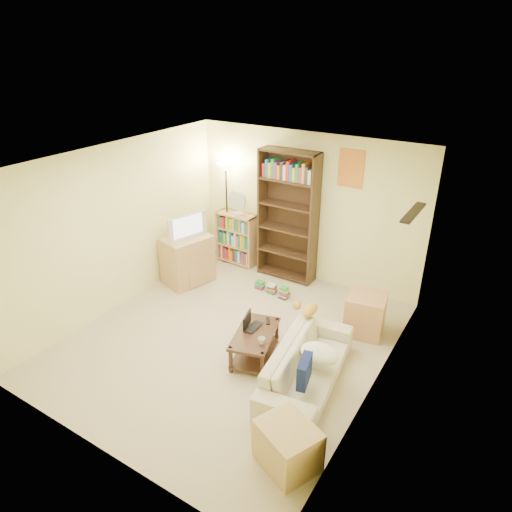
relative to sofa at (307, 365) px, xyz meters
name	(u,v)px	position (x,y,z in m)	size (l,w,h in m)	color
room	(228,232)	(-1.29, 0.24, 1.36)	(4.50, 4.54, 2.52)	beige
sofa	(307,365)	(0.00, 0.00, 0.00)	(0.93, 1.87, 0.52)	beige
navy_pillow	(304,371)	(0.14, -0.37, 0.24)	(0.34, 0.10, 0.31)	navy
cream_blanket	(319,353)	(0.12, 0.06, 0.19)	(0.48, 0.34, 0.21)	white
tabby_cat	(308,309)	(-0.32, 0.65, 0.33)	(0.42, 0.19, 0.14)	gold
coffee_table	(255,342)	(-0.80, 0.09, -0.02)	(0.69, 0.96, 0.38)	#422319
laptop	(256,328)	(-0.83, 0.17, 0.13)	(0.19, 0.29, 0.02)	black
laptop_screen	(247,320)	(-0.95, 0.14, 0.24)	(0.01, 0.29, 0.19)	white
mug	(262,341)	(-0.60, -0.06, 0.16)	(0.09, 0.09, 0.08)	silver
tv_remote	(268,321)	(-0.78, 0.39, 0.13)	(0.05, 0.15, 0.02)	black
tv_stand	(187,260)	(-2.85, 1.23, 0.15)	(0.55, 0.77, 0.82)	tan
television	(185,226)	(-2.85, 1.23, 0.77)	(0.29, 0.72, 0.42)	black
tall_bookshelf	(288,214)	(-1.52, 2.29, 0.91)	(1.00, 0.34, 2.22)	#3B2916
short_bookshelf	(237,239)	(-2.55, 2.29, 0.22)	(0.75, 0.32, 0.96)	tan
desk_fan	(237,203)	(-2.50, 2.24, 0.93)	(0.34, 0.19, 0.45)	silver
floor_lamp	(226,184)	(-2.76, 2.29, 1.21)	(0.31, 0.31, 1.85)	black
side_table	(365,314)	(0.22, 1.39, 0.03)	(0.52, 0.52, 0.59)	tan
end_cabinet	(288,446)	(0.36, -1.15, -0.03)	(0.57, 0.47, 0.47)	tan
book_stacks	(273,289)	(-1.40, 1.63, -0.18)	(0.65, 0.18, 0.19)	red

